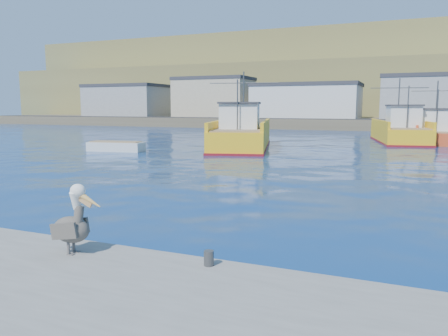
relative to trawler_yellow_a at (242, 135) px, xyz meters
name	(u,v)px	position (x,y,z in m)	size (l,w,h in m)	color
ground	(164,229)	(6.77, -24.94, -1.15)	(260.00, 260.00, 0.00)	navy
dock_bollards	(108,244)	(7.37, -28.34, -0.50)	(36.20, 0.20, 0.30)	#4C4C4C
far_shore	(381,86)	(6.78, 84.26, 7.82)	(200.00, 81.00, 24.00)	brown
trawler_yellow_a	(242,135)	(0.00, 0.00, 0.00)	(7.73, 14.09, 6.78)	yellow
trawler_yellow_b	(400,132)	(12.68, 12.04, -0.07)	(6.37, 12.61, 6.61)	yellow
boat_orange	(435,132)	(15.94, 12.36, -0.08)	(4.82, 9.28, 6.19)	#D34922
skiff_left	(116,147)	(-8.54, -6.45, -0.84)	(4.73, 2.25, 0.99)	silver
pelican	(73,224)	(6.83, -28.79, -0.01)	(1.23, 0.58, 1.51)	#595451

